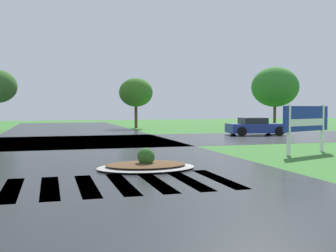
{
  "coord_description": "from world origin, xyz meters",
  "views": [
    {
      "loc": [
        -1.77,
        -4.51,
        1.98
      ],
      "look_at": [
        3.43,
        13.38,
        1.13
      ],
      "focal_mm": 43.5,
      "sensor_mm": 36.0,
      "label": 1
    }
  ],
  "objects": [
    {
      "name": "asphalt_roadway",
      "position": [
        0.0,
        10.0,
        0.0
      ],
      "size": [
        10.69,
        80.0,
        0.01
      ],
      "primitive_type": "cube",
      "color": "#232628",
      "rests_on": "ground"
    },
    {
      "name": "asphalt_cross_road",
      "position": [
        0.0,
        19.74,
        0.0
      ],
      "size": [
        90.0,
        9.62,
        0.01
      ],
      "primitive_type": "cube",
      "color": "#232628",
      "rests_on": "ground"
    },
    {
      "name": "crosswalk_stripes",
      "position": [
        0.0,
        5.88,
        0.0
      ],
      "size": [
        5.85,
        3.19,
        0.01
      ],
      "color": "white",
      "rests_on": "ground"
    },
    {
      "name": "estate_billboard",
      "position": [
        8.81,
        10.59,
        1.41
      ],
      "size": [
        2.95,
        1.2,
        2.1
      ],
      "rotation": [
        0.0,
        0.0,
        3.51
      ],
      "color": "white",
      "rests_on": "ground"
    },
    {
      "name": "median_island",
      "position": [
        1.18,
        8.19,
        0.13
      ],
      "size": [
        3.18,
        2.3,
        0.68
      ],
      "color": "#9E9B93",
      "rests_on": "ground"
    },
    {
      "name": "car_blue_compact",
      "position": [
        12.45,
        21.86,
        0.59
      ],
      "size": [
        4.27,
        2.6,
        1.25
      ],
      "rotation": [
        0.0,
        0.0,
        -0.13
      ],
      "color": "navy",
      "rests_on": "ground"
    },
    {
      "name": "background_treeline",
      "position": [
        4.09,
        33.08,
        3.91
      ],
      "size": [
        45.17,
        5.83,
        6.13
      ],
      "color": "#4C3823",
      "rests_on": "ground"
    }
  ]
}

